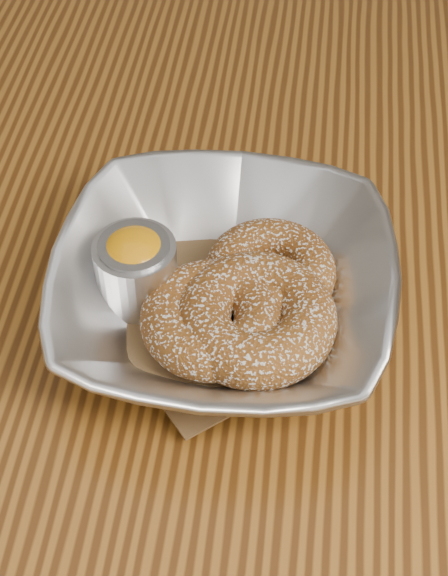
# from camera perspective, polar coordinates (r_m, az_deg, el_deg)

# --- Properties ---
(table) EXTENTS (1.20, 0.80, 0.75)m
(table) POSITION_cam_1_polar(r_m,az_deg,el_deg) (0.68, 5.76, -6.24)
(table) COLOR brown
(table) RESTS_ON ground_plane
(serving_bowl) EXTENTS (0.22, 0.22, 0.05)m
(serving_bowl) POSITION_cam_1_polar(r_m,az_deg,el_deg) (0.57, 0.00, -0.20)
(serving_bowl) COLOR silver
(serving_bowl) RESTS_ON table
(parchment) EXTENTS (0.20, 0.20, 0.00)m
(parchment) POSITION_cam_1_polar(r_m,az_deg,el_deg) (0.58, 0.00, -1.37)
(parchment) COLOR brown
(parchment) RESTS_ON table
(donut_back) EXTENTS (0.11, 0.11, 0.03)m
(donut_back) POSITION_cam_1_polar(r_m,az_deg,el_deg) (0.58, 3.01, 1.11)
(donut_back) COLOR brown
(donut_back) RESTS_ON parchment
(donut_front) EXTENTS (0.09, 0.09, 0.03)m
(donut_front) POSITION_cam_1_polar(r_m,az_deg,el_deg) (0.55, -0.76, -2.02)
(donut_front) COLOR brown
(donut_front) RESTS_ON parchment
(donut_extra) EXTENTS (0.11, 0.11, 0.04)m
(donut_extra) POSITION_cam_1_polar(r_m,az_deg,el_deg) (0.55, 2.04, -1.99)
(donut_extra) COLOR brown
(donut_extra) RESTS_ON parchment
(ramekin) EXTENTS (0.05, 0.05, 0.05)m
(ramekin) POSITION_cam_1_polar(r_m,az_deg,el_deg) (0.57, -5.71, 1.34)
(ramekin) COLOR silver
(ramekin) RESTS_ON table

